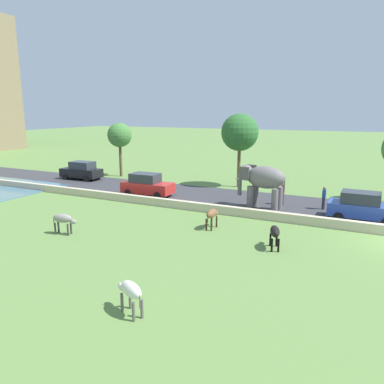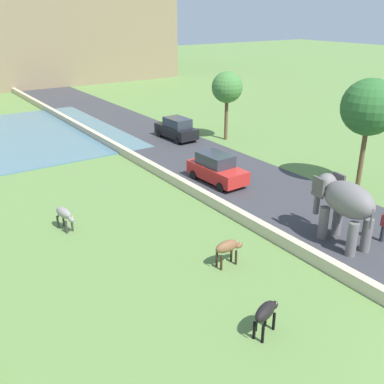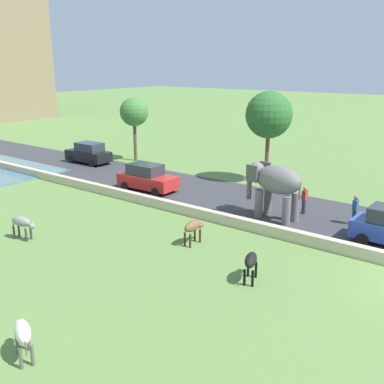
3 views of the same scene
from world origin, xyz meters
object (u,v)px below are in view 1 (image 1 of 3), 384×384
at_px(cow_black, 275,232).
at_px(person_beside_elephant, 283,193).
at_px(car_red, 147,185).
at_px(elephant, 262,180).
at_px(car_blue, 362,207).
at_px(cow_grey, 63,219).
at_px(car_black, 82,171).
at_px(cow_white, 130,291).
at_px(person_trailing, 324,198).
at_px(cow_brown, 212,214).

bearing_deg(cow_black, person_beside_elephant, 10.08).
bearing_deg(car_red, cow_black, -120.48).
bearing_deg(elephant, cow_black, -159.59).
height_order(car_blue, cow_grey, car_blue).
bearing_deg(person_beside_elephant, car_red, 99.53).
xyz_separation_m(car_black, cow_black, (-10.07, -21.25, -0.06)).
distance_m(car_black, cow_grey, 16.62).
xyz_separation_m(car_red, cow_black, (-6.91, -11.75, -0.06)).
bearing_deg(person_beside_elephant, cow_white, 175.63).
distance_m(person_trailing, car_black, 22.55).
bearing_deg(cow_grey, cow_white, -122.64).
bearing_deg(cow_black, car_red, 59.52).
relative_size(person_beside_elephant, car_black, 0.40).
height_order(car_red, cow_grey, car_red).
bearing_deg(cow_white, person_beside_elephant, -4.37).
height_order(elephant, car_black, elephant).
distance_m(elephant, person_beside_elephant, 2.30).
bearing_deg(car_blue, cow_brown, 124.91).
relative_size(person_trailing, cow_grey, 1.15).
bearing_deg(car_blue, person_trailing, 55.71).
bearing_deg(person_trailing, person_beside_elephant, 88.65).
bearing_deg(elephant, car_blue, -90.27).
bearing_deg(person_beside_elephant, cow_black, -169.92).
bearing_deg(cow_white, car_blue, -23.47).
relative_size(car_blue, car_red, 0.99).
height_order(cow_black, cow_white, same).
distance_m(cow_brown, cow_white, 9.65).
distance_m(elephant, car_blue, 6.36).
relative_size(car_blue, cow_black, 2.85).
xyz_separation_m(elephant, car_black, (3.12, 18.67, -1.14)).
bearing_deg(cow_black, elephant, 20.41).
height_order(cow_brown, cow_white, same).
height_order(elephant, car_blue, elephant).
height_order(elephant, cow_black, elephant).
height_order(car_black, car_red, same).
bearing_deg(cow_grey, car_black, 38.93).
xyz_separation_m(cow_brown, cow_black, (-1.59, -3.97, 0.00)).
distance_m(car_black, cow_black, 23.51).
bearing_deg(cow_black, car_blue, -27.93).
distance_m(car_black, car_red, 10.01).
bearing_deg(person_trailing, car_black, 86.18).
bearing_deg(car_red, car_blue, -89.99).
relative_size(car_black, cow_white, 2.90).
height_order(car_blue, cow_black, car_blue).
relative_size(car_black, cow_brown, 2.91).
xyz_separation_m(car_black, car_blue, (-3.15, -24.92, 0.00)).
bearing_deg(car_red, cow_white, -149.03).
bearing_deg(car_blue, cow_white, 156.53).
relative_size(person_trailing, car_red, 0.40).
distance_m(person_beside_elephant, cow_grey, 14.77).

